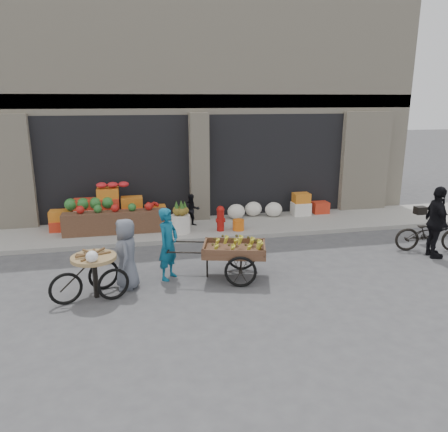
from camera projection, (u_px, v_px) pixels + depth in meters
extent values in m
plane|color=#424244|center=(239.00, 288.00, 8.75)|extent=(80.00, 80.00, 0.00)
cube|color=gray|center=(205.00, 228.00, 12.61)|extent=(18.00, 2.20, 0.12)
cube|color=beige|center=(184.00, 104.00, 15.58)|extent=(14.00, 6.00, 7.00)
cube|color=gray|center=(196.00, 101.00, 12.86)|extent=(14.00, 0.30, 0.40)
cube|color=black|center=(115.00, 166.00, 13.48)|extent=(4.40, 1.60, 3.10)
cube|color=black|center=(268.00, 161.00, 14.48)|extent=(4.40, 1.60, 3.10)
cube|color=beige|center=(198.00, 167.00, 13.18)|extent=(0.55, 0.80, 3.22)
cube|color=brown|center=(116.00, 222.00, 11.87)|extent=(2.80, 0.45, 0.60)
sphere|color=#1E5923|center=(89.00, 204.00, 12.09)|extent=(0.34, 0.34, 0.34)
cylinder|color=silver|center=(181.00, 224.00, 11.90)|extent=(0.52, 0.52, 0.50)
cylinder|color=#A5140F|center=(220.00, 221.00, 12.07)|extent=(0.20, 0.20, 0.56)
sphere|color=#A5140F|center=(220.00, 210.00, 11.99)|extent=(0.22, 0.22, 0.22)
cylinder|color=orange|center=(238.00, 225.00, 12.16)|extent=(0.32, 0.32, 0.30)
ellipsoid|color=silver|center=(255.00, 211.00, 13.44)|extent=(1.70, 0.60, 0.44)
imported|color=black|center=(192.00, 210.00, 12.49)|extent=(0.51, 0.43, 0.93)
cube|color=brown|center=(234.00, 251.00, 9.10)|extent=(1.47, 1.16, 0.12)
torus|color=black|center=(241.00, 272.00, 8.72)|extent=(0.65, 0.23, 0.65)
torus|color=black|center=(241.00, 256.00, 9.61)|extent=(0.65, 0.23, 0.65)
cylinder|color=black|center=(207.00, 265.00, 9.22)|extent=(0.05, 0.05, 0.54)
imported|color=#0E5271|center=(168.00, 244.00, 9.04)|extent=(0.63, 0.66, 1.53)
cylinder|color=#9E7F51|center=(94.00, 258.00, 8.15)|extent=(1.09, 1.09, 0.07)
cube|color=black|center=(95.00, 278.00, 8.25)|extent=(0.10, 0.10, 0.80)
torus|color=black|center=(113.00, 284.00, 8.18)|extent=(0.60, 0.28, 0.62)
torus|color=black|center=(104.00, 274.00, 8.64)|extent=(0.60, 0.28, 0.62)
torus|color=black|center=(66.00, 289.00, 7.98)|extent=(0.60, 0.28, 0.62)
imported|color=slate|center=(126.00, 254.00, 8.60)|extent=(0.48, 0.71, 1.43)
imported|color=black|center=(431.00, 233.00, 10.79)|extent=(1.81, 0.99, 0.90)
imported|color=black|center=(436.00, 222.00, 10.26)|extent=(0.65, 1.08, 1.72)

